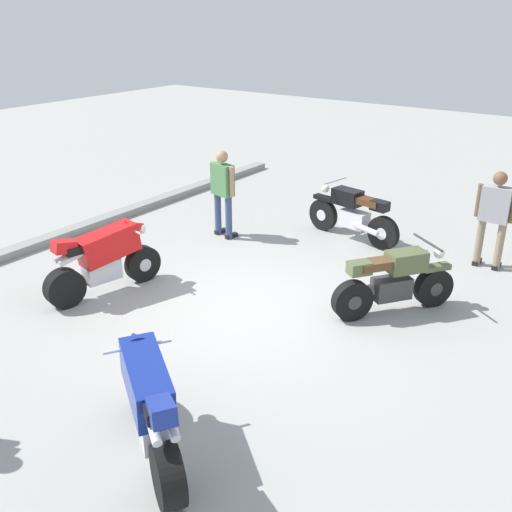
{
  "coord_description": "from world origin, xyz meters",
  "views": [
    {
      "loc": [
        -6.16,
        -4.65,
        4.14
      ],
      "look_at": [
        0.31,
        -0.03,
        0.75
      ],
      "focal_mm": 40.75,
      "sensor_mm": 36.0,
      "label": 1
    }
  ],
  "objects": [
    {
      "name": "motorcycle_olive_vintage",
      "position": [
        1.19,
        -1.86,
        0.49
      ],
      "size": [
        1.67,
        1.27,
        1.07
      ],
      "rotation": [
        0.0,
        0.0,
        5.66
      ],
      "color": "black",
      "rests_on": "ground"
    },
    {
      "name": "ground_plane",
      "position": [
        0.0,
        0.0,
        0.0
      ],
      "size": [
        40.0,
        40.0,
        0.0
      ],
      "primitive_type": "plane",
      "color": "#9E9E99"
    },
    {
      "name": "person_in_gray_shirt",
      "position": [
        3.66,
        -2.54,
        0.98
      ],
      "size": [
        0.31,
        0.66,
        1.71
      ],
      "rotation": [
        0.0,
        0.0,
        6.27
      ],
      "color": "gray",
      "rests_on": "ground"
    },
    {
      "name": "curb_edge",
      "position": [
        0.0,
        4.6,
        0.07
      ],
      "size": [
        14.0,
        0.3,
        0.15
      ],
      "primitive_type": "cube",
      "color": "gray",
      "rests_on": "ground"
    },
    {
      "name": "motorcycle_blue_sportbike",
      "position": [
        -2.99,
        -1.11,
        0.59
      ],
      "size": [
        1.23,
        1.74,
        1.14
      ],
      "rotation": [
        0.0,
        0.0,
        0.99
      ],
      "color": "black",
      "rests_on": "ground"
    },
    {
      "name": "motorcycle_black_cruiser",
      "position": [
        3.51,
        -0.02,
        0.52
      ],
      "size": [
        0.8,
        2.07,
        1.09
      ],
      "rotation": [
        0.0,
        0.0,
        1.38
      ],
      "color": "black",
      "rests_on": "ground"
    },
    {
      "name": "motorcycle_red_sportbike",
      "position": [
        -0.82,
        2.05,
        0.59
      ],
      "size": [
        1.95,
        0.77,
        1.14
      ],
      "rotation": [
        0.0,
        0.0,
        6.07
      ],
      "color": "black",
      "rests_on": "ground"
    },
    {
      "name": "person_in_green_shirt",
      "position": [
        2.19,
        2.1,
        0.98
      ],
      "size": [
        0.4,
        0.66,
        1.71
      ],
      "rotation": [
        0.0,
        0.0,
        6.06
      ],
      "color": "#384772",
      "rests_on": "ground"
    }
  ]
}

